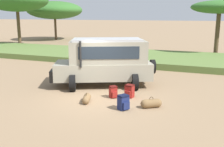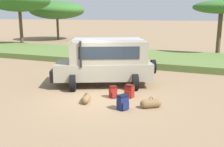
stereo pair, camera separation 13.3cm
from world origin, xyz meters
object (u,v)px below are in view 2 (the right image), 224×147
(safari_vehicle, at_px, (106,61))
(backpack_near_rear_wheel, at_px, (113,92))
(backpack_cluster_center, at_px, (123,103))
(backpack_beside_front_wheel, at_px, (129,91))
(duffel_bag_soft_canvas, at_px, (86,98))
(duffel_bag_low_black_case, at_px, (151,103))
(acacia_tree_left_mid, at_px, (19,0))
(acacia_tree_far_left, at_px, (57,10))
(acacia_tree_centre_back, at_px, (221,8))

(safari_vehicle, distance_m, backpack_near_rear_wheel, 2.38)
(backpack_cluster_center, xyz_separation_m, backpack_near_rear_wheel, (-0.92, 1.26, -0.03))
(backpack_beside_front_wheel, relative_size, duffel_bag_soft_canvas, 0.68)
(backpack_beside_front_wheel, bearing_deg, duffel_bag_low_black_case, -37.65)
(backpack_near_rear_wheel, bearing_deg, acacia_tree_left_mid, 140.82)
(backpack_beside_front_wheel, height_order, acacia_tree_far_left, acacia_tree_far_left)
(duffel_bag_low_black_case, distance_m, acacia_tree_left_mid, 24.53)
(safari_vehicle, bearing_deg, acacia_tree_left_mid, 142.75)
(backpack_beside_front_wheel, distance_m, backpack_cluster_center, 1.58)
(backpack_near_rear_wheel, xyz_separation_m, duffel_bag_low_black_case, (1.88, -0.64, -0.08))
(duffel_bag_soft_canvas, bearing_deg, backpack_cluster_center, -9.01)
(backpack_beside_front_wheel, bearing_deg, acacia_tree_centre_back, 75.81)
(backpack_beside_front_wheel, bearing_deg, acacia_tree_far_left, 129.84)
(backpack_near_rear_wheel, bearing_deg, duffel_bag_low_black_case, -18.89)
(safari_vehicle, distance_m, acacia_tree_centre_back, 13.59)
(safari_vehicle, distance_m, backpack_beside_front_wheel, 2.57)
(backpack_beside_front_wheel, distance_m, backpack_near_rear_wheel, 0.72)
(backpack_cluster_center, distance_m, duffel_bag_low_black_case, 1.14)
(backpack_near_rear_wheel, distance_m, duffel_bag_soft_canvas, 1.29)
(safari_vehicle, height_order, duffel_bag_low_black_case, safari_vehicle)
(backpack_cluster_center, bearing_deg, safari_vehicle, 124.00)
(safari_vehicle, bearing_deg, acacia_tree_centre_back, 66.60)
(backpack_cluster_center, relative_size, acacia_tree_far_left, 0.07)
(acacia_tree_left_mid, bearing_deg, backpack_cluster_center, -40.13)
(safari_vehicle, xyz_separation_m, acacia_tree_left_mid, (-16.01, 12.18, 3.92))
(backpack_beside_front_wheel, bearing_deg, safari_vehicle, 140.10)
(duffel_bag_low_black_case, xyz_separation_m, acacia_tree_centre_back, (2.25, 14.64, 4.04))
(backpack_beside_front_wheel, height_order, acacia_tree_left_mid, acacia_tree_left_mid)
(backpack_near_rear_wheel, bearing_deg, backpack_beside_front_wheel, 24.33)
(backpack_near_rear_wheel, bearing_deg, backpack_cluster_center, -53.84)
(backpack_beside_front_wheel, bearing_deg, backpack_cluster_center, -80.51)
(backpack_beside_front_wheel, height_order, acacia_tree_centre_back, acacia_tree_centre_back)
(acacia_tree_left_mid, relative_size, acacia_tree_centre_back, 1.52)
(backpack_near_rear_wheel, height_order, acacia_tree_centre_back, acacia_tree_centre_back)
(acacia_tree_far_left, bearing_deg, duffel_bag_low_black_case, -49.53)
(backpack_beside_front_wheel, xyz_separation_m, backpack_cluster_center, (0.26, -1.55, 0.00))
(safari_vehicle, relative_size, acacia_tree_centre_back, 1.11)
(acacia_tree_left_mid, bearing_deg, duffel_bag_soft_canvas, -42.50)
(duffel_bag_soft_canvas, relative_size, acacia_tree_centre_back, 0.18)
(duffel_bag_soft_canvas, bearing_deg, acacia_tree_left_mid, 137.50)
(acacia_tree_far_left, height_order, acacia_tree_left_mid, acacia_tree_left_mid)
(backpack_cluster_center, relative_size, duffel_bag_soft_canvas, 0.69)
(acacia_tree_centre_back, bearing_deg, safari_vehicle, -113.40)
(backpack_cluster_center, distance_m, duffel_bag_soft_canvas, 1.78)
(backpack_near_rear_wheel, relative_size, acacia_tree_centre_back, 0.11)
(backpack_beside_front_wheel, height_order, backpack_cluster_center, backpack_cluster_center)
(acacia_tree_far_left, distance_m, acacia_tree_centre_back, 23.61)
(backpack_beside_front_wheel, xyz_separation_m, duffel_bag_soft_canvas, (-1.49, -1.28, -0.13))
(backpack_near_rear_wheel, bearing_deg, acacia_tree_centre_back, 73.59)
(backpack_cluster_center, bearing_deg, backpack_near_rear_wheel, 126.16)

